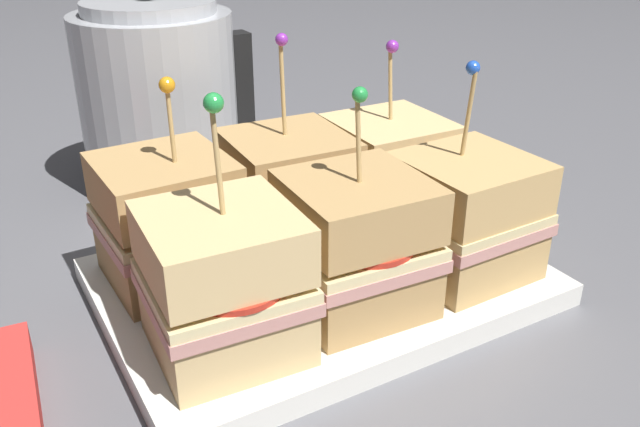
% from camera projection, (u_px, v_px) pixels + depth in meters
% --- Properties ---
extents(ground_plane, '(6.00, 6.00, 0.00)m').
position_uv_depth(ground_plane, '(320.00, 291.00, 0.53)').
color(ground_plane, slate).
extents(serving_platter, '(0.32, 0.23, 0.02)m').
position_uv_depth(serving_platter, '(320.00, 281.00, 0.53)').
color(serving_platter, white).
rests_on(serving_platter, ground_plane).
extents(sandwich_front_left, '(0.10, 0.10, 0.17)m').
position_uv_depth(sandwich_front_left, '(224.00, 284.00, 0.42)').
color(sandwich_front_left, '#DBB77A').
rests_on(sandwich_front_left, serving_platter).
extents(sandwich_front_center, '(0.10, 0.10, 0.16)m').
position_uv_depth(sandwich_front_center, '(356.00, 245.00, 0.47)').
color(sandwich_front_center, tan).
rests_on(sandwich_front_center, serving_platter).
extents(sandwich_front_right, '(0.10, 0.10, 0.16)m').
position_uv_depth(sandwich_front_right, '(466.00, 215.00, 0.51)').
color(sandwich_front_right, tan).
rests_on(sandwich_front_right, serving_platter).
extents(sandwich_back_left, '(0.10, 0.10, 0.16)m').
position_uv_depth(sandwich_back_left, '(168.00, 220.00, 0.50)').
color(sandwich_back_left, tan).
rests_on(sandwich_back_left, serving_platter).
extents(sandwich_back_center, '(0.10, 0.10, 0.17)m').
position_uv_depth(sandwich_back_center, '(289.00, 193.00, 0.54)').
color(sandwich_back_center, tan).
rests_on(sandwich_back_center, serving_platter).
extents(sandwich_back_right, '(0.10, 0.10, 0.16)m').
position_uv_depth(sandwich_back_right, '(388.00, 170.00, 0.59)').
color(sandwich_back_right, '#DBB77A').
rests_on(sandwich_back_right, serving_platter).
extents(kettle_steel, '(0.18, 0.16, 0.21)m').
position_uv_depth(kettle_steel, '(160.00, 99.00, 0.68)').
color(kettle_steel, '#B7BABF').
rests_on(kettle_steel, ground_plane).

